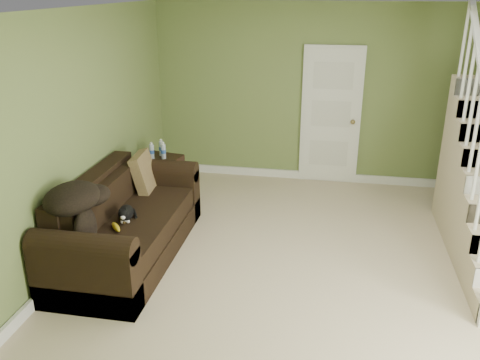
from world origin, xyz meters
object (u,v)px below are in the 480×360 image
at_px(cat, 125,213).
at_px(banana, 116,227).
at_px(side_table, 161,178).
at_px(sofa, 125,227).

distance_m(cat, banana, 0.23).
relative_size(side_table, banana, 3.94).
height_order(sofa, side_table, sofa).
bearing_deg(cat, side_table, 83.36).
xyz_separation_m(side_table, banana, (0.20, -1.93, 0.21)).
height_order(side_table, banana, side_table).
xyz_separation_m(sofa, cat, (0.08, -0.13, 0.22)).
bearing_deg(banana, cat, 48.52).
bearing_deg(side_table, cat, -82.92).
xyz_separation_m(side_table, cat, (0.21, -1.71, 0.26)).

